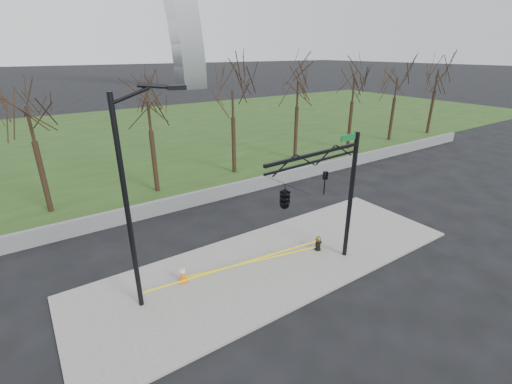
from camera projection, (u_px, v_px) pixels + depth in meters
ground at (275, 262)px, 16.29m from camera, size 500.00×500.00×0.00m
sidewalk at (275, 262)px, 16.27m from camera, size 18.00×6.00×0.10m
grass_strip at (113, 138)px, 39.27m from camera, size 120.00×40.00×0.06m
guardrail at (199, 198)px, 22.25m from camera, size 60.00×0.30×0.90m
tree_row at (234, 125)px, 26.68m from camera, size 56.14×4.00×7.69m
fire_hydrant at (318, 243)px, 17.02m from camera, size 0.48×0.32×0.76m
traffic_cone at (183, 274)px, 14.65m from camera, size 0.48×0.48×0.75m
street_light at (132, 193)px, 11.81m from camera, size 2.35×0.75×8.21m
traffic_signal_mast at (300, 191)px, 13.38m from camera, size 5.09×2.51×6.00m
caution_tape at (247, 263)px, 15.46m from camera, size 8.35×1.31×0.40m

